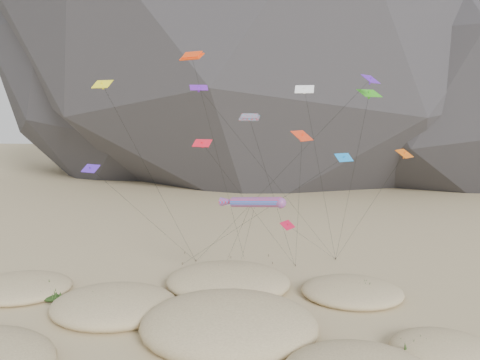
% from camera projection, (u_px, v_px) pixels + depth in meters
% --- Properties ---
extents(ground, '(500.00, 500.00, 0.00)m').
position_uv_depth(ground, '(213.00, 351.00, 40.02)').
color(ground, '#CCB789').
rests_on(ground, ground).
extents(dunes, '(53.46, 36.65, 4.32)m').
position_uv_depth(dunes, '(181.00, 326.00, 43.03)').
color(dunes, '#CCB789').
rests_on(dunes, ground).
extents(dune_grass, '(40.71, 27.76, 1.52)m').
position_uv_depth(dune_grass, '(211.00, 322.00, 43.58)').
color(dune_grass, black).
rests_on(dune_grass, ground).
extents(kite_stakes, '(21.47, 4.80, 0.30)m').
position_uv_depth(kite_stakes, '(245.00, 259.00, 64.37)').
color(kite_stakes, '#3F2D1E').
rests_on(kite_stakes, ground).
extents(rainbow_tube_kite, '(7.22, 17.15, 11.91)m').
position_uv_depth(rainbow_tube_kite, '(254.00, 202.00, 48.44)').
color(rainbow_tube_kite, red).
rests_on(rainbow_tube_kite, ground).
extents(white_tube_kite, '(6.48, 10.01, 11.11)m').
position_uv_depth(white_tube_kite, '(249.00, 204.00, 50.21)').
color(white_tube_kite, silver).
rests_on(white_tube_kite, ground).
extents(orange_parafoil, '(6.69, 11.08, 26.99)m').
position_uv_depth(orange_parafoil, '(192.00, 59.00, 52.07)').
color(orange_parafoil, '#FF3F0D').
rests_on(orange_parafoil, ground).
extents(multi_parafoil, '(6.48, 12.76, 20.15)m').
position_uv_depth(multi_parafoil, '(250.00, 120.00, 48.53)').
color(multi_parafoil, red).
rests_on(multi_parafoil, ground).
extents(delta_kites, '(35.00, 21.18, 23.98)m').
position_uv_depth(delta_kites, '(279.00, 131.00, 48.52)').
color(delta_kites, red).
rests_on(delta_kites, ground).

